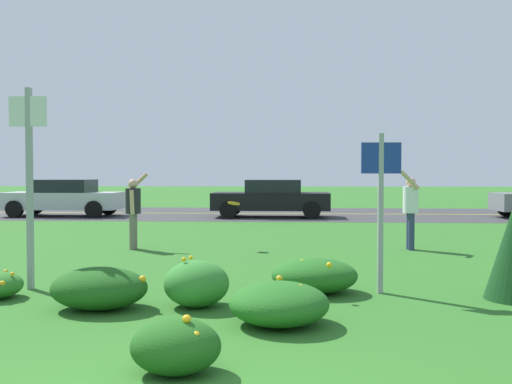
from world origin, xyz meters
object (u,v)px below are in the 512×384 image
object	(u,v)px
sign_post_near_path	(29,169)
car_black_center_left	(271,198)
car_silver_center_right	(64,197)
person_catcher_white_shirt	(410,206)
person_thrower_dark_shirt	(133,207)
sign_post_by_roadside	(381,196)
frisbee_orange	(234,203)

from	to	relation	value
sign_post_near_path	car_black_center_left	bearing A→B (deg)	78.05
sign_post_near_path	car_silver_center_right	bearing A→B (deg)	109.85
sign_post_near_path	person_catcher_white_shirt	world-z (taller)	sign_post_near_path
person_thrower_dark_shirt	person_catcher_white_shirt	distance (m)	6.21
sign_post_by_roadside	car_black_center_left	world-z (taller)	sign_post_by_roadside
car_silver_center_right	car_black_center_left	bearing A→B (deg)	0.00
car_black_center_left	car_silver_center_right	size ratio (longest dim) A/B	1.00
sign_post_by_roadside	car_black_center_left	size ratio (longest dim) A/B	0.51
person_catcher_white_shirt	car_black_center_left	world-z (taller)	person_catcher_white_shirt
sign_post_near_path	person_thrower_dark_shirt	bearing A→B (deg)	86.43
person_catcher_white_shirt	car_black_center_left	distance (m)	10.08
car_silver_center_right	sign_post_by_roadside	bearing A→B (deg)	-54.28
sign_post_by_roadside	car_black_center_left	xyz separation A→B (m)	(-2.08, 14.33, -0.65)
person_thrower_dark_shirt	person_catcher_white_shirt	bearing A→B (deg)	2.61
sign_post_by_roadside	car_black_center_left	bearing A→B (deg)	98.26
sign_post_near_path	person_thrower_dark_shirt	size ratio (longest dim) A/B	1.71
car_black_center_left	person_thrower_dark_shirt	bearing A→B (deg)	-105.76
frisbee_orange	car_black_center_left	world-z (taller)	car_black_center_left
sign_post_by_roadside	car_silver_center_right	world-z (taller)	sign_post_by_roadside
sign_post_near_path	person_catcher_white_shirt	size ratio (longest dim) A/B	1.66
sign_post_near_path	car_silver_center_right	world-z (taller)	sign_post_near_path
person_catcher_white_shirt	sign_post_near_path	bearing A→B (deg)	-143.01
person_thrower_dark_shirt	car_black_center_left	size ratio (longest dim) A/B	0.38
sign_post_near_path	person_thrower_dark_shirt	xyz separation A→B (m)	(0.29, 4.61, -0.84)
frisbee_orange	car_black_center_left	bearing A→B (deg)	87.03
sign_post_near_path	sign_post_by_roadside	world-z (taller)	sign_post_near_path
car_black_center_left	person_catcher_white_shirt	bearing A→B (deg)	-69.98
person_catcher_white_shirt	car_silver_center_right	world-z (taller)	person_catcher_white_shirt
sign_post_by_roadside	person_catcher_white_shirt	distance (m)	5.07
person_catcher_white_shirt	car_black_center_left	size ratio (longest dim) A/B	0.40
person_thrower_dark_shirt	frisbee_orange	xyz separation A→B (m)	(2.25, 0.17, 0.08)
sign_post_by_roadside	car_silver_center_right	xyz separation A→B (m)	(-10.31, 14.33, -0.65)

